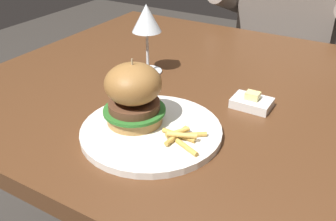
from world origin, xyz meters
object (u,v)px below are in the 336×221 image
(main_plate, at_px, (151,131))
(wine_glass, at_px, (147,21))
(diner_person, at_px, (283,56))
(burger_sandwich, at_px, (134,94))
(butter_dish, at_px, (252,102))

(main_plate, xyz_separation_m, wine_glass, (-0.17, 0.25, 0.13))
(main_plate, height_order, diner_person, diner_person)
(diner_person, bearing_deg, burger_sandwich, -92.64)
(main_plate, distance_m, burger_sandwich, 0.08)
(burger_sandwich, distance_m, diner_person, 1.03)
(butter_dish, bearing_deg, wine_glass, 171.40)
(butter_dish, bearing_deg, diner_person, 99.06)
(main_plate, height_order, wine_glass, wine_glass)
(main_plate, relative_size, diner_person, 0.23)
(butter_dish, bearing_deg, main_plate, -122.73)
(burger_sandwich, distance_m, butter_dish, 0.27)
(main_plate, relative_size, burger_sandwich, 2.07)
(main_plate, xyz_separation_m, butter_dish, (0.13, 0.20, 0.00))
(main_plate, xyz_separation_m, diner_person, (0.00, 1.00, -0.18))
(burger_sandwich, relative_size, butter_dish, 1.57)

